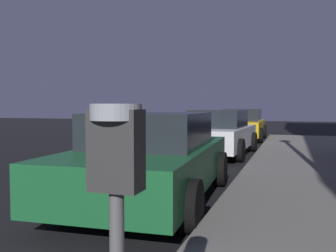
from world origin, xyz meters
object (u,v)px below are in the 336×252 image
parking_meter (116,195)px  car_green (151,157)px  car_white (219,133)px  car_yellow_cab (242,125)px

parking_meter → car_green: size_ratio=0.31×
car_green → car_white: bearing=90.0°
car_green → car_yellow_cab: bearing=90.0°
car_green → car_yellow_cab: size_ratio=1.09×
car_yellow_cab → car_green: bearing=-90.0°
car_green → parking_meter: bearing=-70.1°
parking_meter → car_green: parking_meter is taller
car_white → car_yellow_cab: (0.00, 5.65, 0.01)m
parking_meter → car_yellow_cab: bearing=95.6°
car_green → car_white: same height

